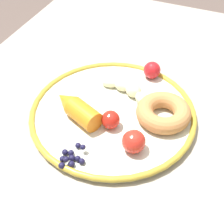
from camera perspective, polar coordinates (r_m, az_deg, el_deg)
name	(u,v)px	position (r m, az deg, el deg)	size (l,w,h in m)	color
dining_table	(114,145)	(0.75, 0.33, -5.60)	(1.05, 0.75, 0.72)	#A29A8E
plate	(112,113)	(0.67, 0.00, -0.18)	(0.33, 0.33, 0.02)	silver
banana	(131,92)	(0.70, 3.31, 3.38)	(0.08, 0.14, 0.03)	beige
carrot_orange	(76,108)	(0.65, -6.12, 0.61)	(0.08, 0.12, 0.04)	orange
donut	(163,112)	(0.65, 8.79, -0.08)	(0.11, 0.11, 0.03)	#BF7E46
blueberry_pile	(72,157)	(0.59, -6.91, -7.70)	(0.06, 0.05, 0.02)	#191638
tomato_near	(111,120)	(0.63, -0.25, -1.32)	(0.04, 0.04, 0.04)	red
tomato_mid	(152,70)	(0.75, 6.86, 7.12)	(0.04, 0.04, 0.04)	red
tomato_far	(134,142)	(0.59, 3.73, -5.06)	(0.04, 0.04, 0.04)	red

